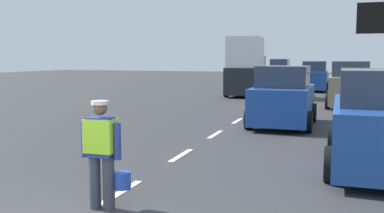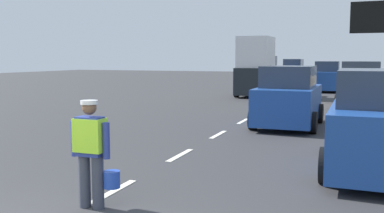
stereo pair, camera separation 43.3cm
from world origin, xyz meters
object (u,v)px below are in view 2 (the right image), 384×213
Objects in this scene: car_outgoing_far at (327,77)px; car_oncoming_third at (293,72)px; road_worker at (92,149)px; car_outgoing_ahead at (289,98)px; delivery_truck at (258,70)px; car_parked_far at (360,86)px; car_parked_curbside at (379,124)px.

car_oncoming_third is (-3.48, 8.17, 0.06)m from car_outgoing_far.
road_worker is 0.44× the size of car_outgoing_ahead.
car_parked_far is at bearing -36.70° from delivery_truck.
car_outgoing_ahead is 5.89m from car_parked_curbside.
delivery_truck is 1.20× the size of car_outgoing_ahead.
car_outgoing_ahead is 0.91× the size of car_parked_far.
car_parked_far is at bearing -77.99° from car_outgoing_far.
car_parked_curbside is at bearing -63.62° from car_outgoing_ahead.
car_oncoming_third is (-1.77, 34.14, 0.10)m from road_worker.
delivery_truck is (-1.96, 20.41, 0.68)m from road_worker.
delivery_truck is at bearing 110.49° from car_parked_curbside.
car_oncoming_third is (-5.58, 18.04, 0.03)m from car_parked_far.
delivery_truck is 17.56m from car_parked_curbside.
car_parked_curbside is (2.62, -5.28, 0.02)m from car_outgoing_ahead.
car_oncoming_third reaches higher than car_parked_far.
car_parked_curbside is (6.14, -16.43, -0.64)m from delivery_truck.
delivery_truck is at bearing 107.53° from car_outgoing_ahead.
car_outgoing_ahead is (3.53, -11.16, -0.66)m from delivery_truck.
delivery_truck is 1.11× the size of car_outgoing_far.
road_worker is 0.36× the size of delivery_truck.
car_outgoing_far is 8.88m from car_oncoming_third.
car_parked_curbside is at bearing 43.51° from road_worker.
car_oncoming_third is at bearing 107.20° from car_parked_far.
car_parked_far is at bearing -72.80° from car_oncoming_third.
delivery_truck is 1.12× the size of car_oncoming_third.
car_oncoming_third reaches higher than car_outgoing_ahead.
car_parked_curbside is at bearing -88.27° from car_parked_far.
car_outgoing_ahead is 7.21m from car_parked_far.
delivery_truck is at bearing 143.30° from car_parked_far.
delivery_truck reaches higher than car_oncoming_third.
delivery_truck is 7.23m from car_parked_far.
car_parked_curbside is 30.75m from car_oncoming_third.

